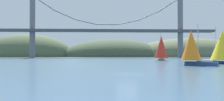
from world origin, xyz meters
The scene contains 8 objects.
ground_plane centered at (0.00, 0.00, 0.00)m, with size 360.00×360.00×0.00m, color #385670.
headland_right centered at (60.00, 135.00, 0.00)m, with size 86.40×44.00×26.43m, color #5B6647.
headland_center centered at (5.00, 135.00, 0.00)m, with size 72.80×44.00×24.63m, color #425138.
headland_left centered at (-55.00, 135.00, 0.00)m, with size 65.02×44.00×31.35m, color #4C5B3D.
suspension_bridge centered at (0.00, 95.00, 15.28)m, with size 114.82×6.00×32.85m.
sailboat_yellow_sail centered at (24.85, 24.71, 4.15)m, with size 8.00×9.22×8.73m.
sailboat_orange_sail centered at (15.11, 17.92, 3.77)m, with size 7.25×6.46×8.29m.
sailboat_scarlet_sail centered at (16.84, 48.58, 4.30)m, with size 5.05×8.74×9.40m.
Camera 1 is at (-3.03, -27.58, 2.49)m, focal length 37.01 mm.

